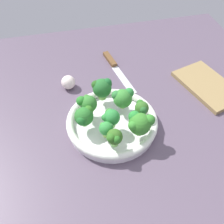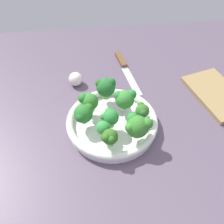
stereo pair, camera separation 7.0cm
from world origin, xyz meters
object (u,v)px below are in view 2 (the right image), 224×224
object	(u,v)px
bowl	(112,123)
broccoli_floret_6	(137,126)
broccoli_floret_8	(89,101)
broccoli_floret_5	(106,87)
broccoli_floret_0	(110,117)
broccoli_floret_1	(125,99)
broccoli_floret_4	(103,128)
broccoli_floret_7	(142,110)
broccoli_floret_2	(110,138)
cutting_board	(217,94)
garlic_bulb	(76,79)
knife	(124,67)
broccoli_floret_3	(83,114)

from	to	relation	value
bowl	broccoli_floret_6	size ratio (longest dim) A/B	3.55
bowl	broccoli_floret_8	distance (cm)	9.97
broccoli_floret_5	broccoli_floret_6	distance (cm)	18.58
broccoli_floret_0	broccoli_floret_5	distance (cm)	12.38
broccoli_floret_1	broccoli_floret_4	bearing A→B (deg)	143.47
broccoli_floret_1	broccoli_floret_4	distance (cm)	12.96
broccoli_floret_0	broccoli_floret_6	bearing A→B (deg)	-122.80
broccoli_floret_4	broccoli_floret_7	xyz separation A→B (cm)	(5.12, -12.25, 0.53)
broccoli_floret_2	broccoli_floret_6	size ratio (longest dim) A/B	0.75
broccoli_floret_6	cutting_board	size ratio (longest dim) A/B	0.33
broccoli_floret_6	bowl	bearing A→B (deg)	42.13
broccoli_floret_4	garlic_bulb	xyz separation A→B (cm)	(28.09, 7.98, -4.56)
knife	broccoli_floret_1	bearing A→B (deg)	171.87
knife	broccoli_floret_7	bearing A→B (deg)	-178.36
garlic_bulb	broccoli_floret_6	bearing A→B (deg)	-149.00
broccoli_floret_5	bowl	bearing A→B (deg)	-175.17
broccoli_floret_2	broccoli_floret_5	xyz separation A→B (cm)	(20.06, -0.90, 0.76)
garlic_bulb	broccoli_floret_5	bearing A→B (deg)	-139.86
broccoli_floret_0	broccoli_floret_1	xyz separation A→B (cm)	(6.86, -5.43, 0.20)
garlic_bulb	broccoli_floret_1	bearing A→B (deg)	-138.45
broccoli_floret_2	garlic_bulb	world-z (taller)	broccoli_floret_2
broccoli_floret_1	broccoli_floret_3	xyz separation A→B (cm)	(-4.87, 13.22, -0.07)
broccoli_floret_2	cutting_board	bearing A→B (deg)	-63.04
broccoli_floret_0	broccoli_floret_3	size ratio (longest dim) A/B	0.95
bowl	broccoli_floret_3	bearing A→B (deg)	92.79
broccoli_floret_3	broccoli_floret_8	bearing A→B (deg)	-21.80
bowl	broccoli_floret_3	size ratio (longest dim) A/B	4.46
broccoli_floret_3	broccoli_floret_7	size ratio (longest dim) A/B	1.15
garlic_bulb	broccoli_floret_0	bearing A→B (deg)	-157.34
broccoli_floret_1	cutting_board	distance (cm)	35.57
broccoli_floret_0	broccoli_floret_6	xyz separation A→B (cm)	(-4.74, -7.35, 0.60)
broccoli_floret_2	broccoli_floret_3	xyz separation A→B (cm)	(9.70, 6.93, 0.02)
broccoli_floret_2	knife	world-z (taller)	broccoli_floret_2
broccoli_floret_3	knife	world-z (taller)	broccoli_floret_3
bowl	cutting_board	xyz separation A→B (cm)	(10.53, -38.87, -1.30)
cutting_board	broccoli_floret_6	bearing A→B (deg)	118.62
broccoli_floret_2	broccoli_floret_3	world-z (taller)	broccoli_floret_3
bowl	broccoli_floret_1	xyz separation A→B (cm)	(4.45, -4.55, 5.81)
broccoli_floret_0	broccoli_floret_6	world-z (taller)	broccoli_floret_6
broccoli_floret_1	garlic_bulb	size ratio (longest dim) A/B	1.41
broccoli_floret_7	garlic_bulb	size ratio (longest dim) A/B	1.10
broccoli_floret_6	broccoli_floret_4	bearing A→B (deg)	82.88
broccoli_floret_3	broccoli_floret_5	distance (cm)	13.01
broccoli_floret_1	knife	bearing A→B (deg)	-8.13
bowl	cutting_board	bearing A→B (deg)	-74.84
broccoli_floret_2	garlic_bulb	xyz separation A→B (cm)	(32.26, 9.39, -5.26)
broccoli_floret_8	knife	xyz separation A→B (cm)	(25.67, -14.95, -7.43)
broccoli_floret_2	knife	bearing A→B (deg)	-13.90
broccoli_floret_1	broccoli_floret_8	bearing A→B (deg)	90.23
broccoli_floret_5	garlic_bulb	xyz separation A→B (cm)	(12.20, 10.29, -6.01)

